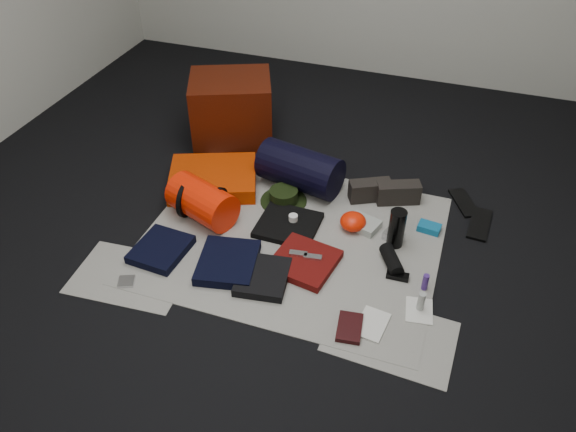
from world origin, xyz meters
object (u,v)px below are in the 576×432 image
(stuff_sack, at_px, (202,202))
(sleeping_pad, at_px, (213,178))
(compact_camera, at_px, (394,237))
(water_bottle, at_px, (397,228))
(paperback_book, at_px, (350,327))
(navy_duffel, at_px, (300,169))
(red_cabinet, at_px, (232,109))

(stuff_sack, bearing_deg, sleeping_pad, 105.06)
(sleeping_pad, xyz_separation_m, compact_camera, (1.16, -0.15, -0.03))
(water_bottle, distance_m, paperback_book, 0.67)
(sleeping_pad, distance_m, stuff_sack, 0.33)
(compact_camera, height_order, paperback_book, compact_camera)
(sleeping_pad, bearing_deg, navy_duffel, 17.47)
(sleeping_pad, bearing_deg, paperback_book, -37.73)
(sleeping_pad, height_order, compact_camera, sleeping_pad)
(sleeping_pad, relative_size, water_bottle, 2.33)
(water_bottle, bearing_deg, compact_camera, 109.79)
(water_bottle, bearing_deg, stuff_sack, -173.30)
(compact_camera, bearing_deg, paperback_book, -79.83)
(red_cabinet, height_order, water_bottle, red_cabinet)
(sleeping_pad, bearing_deg, red_cabinet, 100.94)
(red_cabinet, distance_m, stuff_sack, 0.91)
(water_bottle, bearing_deg, paperback_book, -97.57)
(red_cabinet, relative_size, sleeping_pad, 1.01)
(water_bottle, bearing_deg, red_cabinet, 149.55)
(paperback_book, bearing_deg, navy_duffel, 112.42)
(sleeping_pad, distance_m, navy_duffel, 0.55)
(navy_duffel, relative_size, water_bottle, 2.20)
(red_cabinet, height_order, navy_duffel, red_cabinet)
(navy_duffel, bearing_deg, red_cabinet, 159.14)
(stuff_sack, distance_m, navy_duffel, 0.64)
(red_cabinet, relative_size, water_bottle, 2.36)
(stuff_sack, relative_size, paperback_book, 2.22)
(navy_duffel, distance_m, paperback_book, 1.16)
(red_cabinet, height_order, sleeping_pad, red_cabinet)
(red_cabinet, distance_m, navy_duffel, 0.75)
(red_cabinet, bearing_deg, sleeping_pad, -101.76)
(sleeping_pad, bearing_deg, water_bottle, -8.82)
(red_cabinet, xyz_separation_m, navy_duffel, (0.63, -0.41, -0.09))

